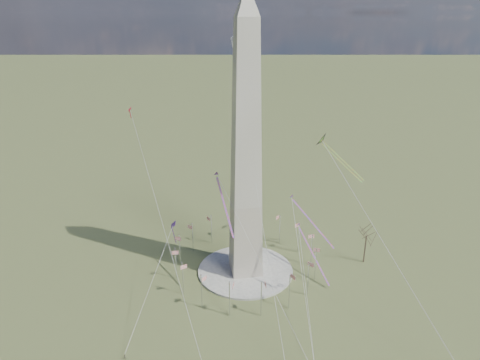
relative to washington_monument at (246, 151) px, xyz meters
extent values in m
plane|color=#465229|center=(0.00, 0.00, -47.95)|extent=(2000.00, 2000.00, 0.00)
cylinder|color=beige|center=(0.00, 0.00, -47.55)|extent=(36.00, 36.00, 0.80)
cylinder|color=white|center=(26.00, 0.00, -41.45)|extent=(0.36, 0.36, 13.00)
cube|color=red|center=(26.00, 1.30, -36.15)|extent=(2.40, 0.08, 1.50)
cylinder|color=white|center=(24.02, 9.95, -41.45)|extent=(0.36, 0.36, 13.00)
cube|color=red|center=(23.52, 11.15, -36.15)|extent=(2.25, 0.99, 1.50)
cylinder|color=white|center=(18.38, 18.38, -41.45)|extent=(0.36, 0.36, 13.00)
cube|color=red|center=(17.47, 19.30, -36.15)|extent=(1.75, 1.75, 1.50)
cylinder|color=white|center=(9.95, 24.02, -41.45)|extent=(0.36, 0.36, 13.00)
cube|color=red|center=(8.75, 24.52, -36.15)|extent=(0.99, 2.25, 1.50)
cylinder|color=white|center=(0.00, 26.00, -41.45)|extent=(0.36, 0.36, 13.00)
cube|color=red|center=(-1.30, 26.00, -36.15)|extent=(0.08, 2.40, 1.50)
cylinder|color=white|center=(-9.95, 24.02, -41.45)|extent=(0.36, 0.36, 13.00)
cube|color=red|center=(-11.15, 23.52, -36.15)|extent=(0.99, 2.25, 1.50)
cylinder|color=white|center=(-18.38, 18.38, -41.45)|extent=(0.36, 0.36, 13.00)
cube|color=red|center=(-19.30, 17.47, -36.15)|extent=(1.75, 1.75, 1.50)
cylinder|color=white|center=(-24.02, 9.95, -41.45)|extent=(0.36, 0.36, 13.00)
cube|color=red|center=(-24.52, 8.75, -36.15)|extent=(2.25, 0.99, 1.50)
cylinder|color=white|center=(-26.00, 0.00, -41.45)|extent=(0.36, 0.36, 13.00)
cube|color=red|center=(-26.00, -1.30, -36.15)|extent=(2.40, 0.08, 1.50)
cylinder|color=white|center=(-24.02, -9.95, -41.45)|extent=(0.36, 0.36, 13.00)
cube|color=red|center=(-23.52, -11.15, -36.15)|extent=(2.25, 0.99, 1.50)
cylinder|color=white|center=(-18.38, -18.38, -41.45)|extent=(0.36, 0.36, 13.00)
cube|color=red|center=(-17.47, -19.30, -36.15)|extent=(1.75, 1.75, 1.50)
cylinder|color=white|center=(-9.95, -24.02, -41.45)|extent=(0.36, 0.36, 13.00)
cube|color=red|center=(-8.75, -24.52, -36.15)|extent=(0.99, 2.25, 1.50)
cylinder|color=white|center=(0.00, -26.00, -41.45)|extent=(0.36, 0.36, 13.00)
cube|color=red|center=(1.30, -26.00, -36.15)|extent=(0.08, 2.40, 1.50)
cylinder|color=white|center=(9.95, -24.02, -41.45)|extent=(0.36, 0.36, 13.00)
cube|color=red|center=(11.15, -23.52, -36.15)|extent=(0.99, 2.25, 1.50)
cylinder|color=white|center=(18.38, -18.38, -41.45)|extent=(0.36, 0.36, 13.00)
cube|color=red|center=(19.30, -17.47, -36.15)|extent=(1.75, 1.75, 1.50)
cylinder|color=white|center=(24.02, -9.95, -41.45)|extent=(0.36, 0.36, 13.00)
cube|color=red|center=(24.52, -8.75, -36.15)|extent=(2.25, 0.99, 1.50)
cylinder|color=#4D362E|center=(47.28, -1.89, -42.12)|extent=(0.50, 0.50, 11.66)
imported|color=gray|center=(-42.28, -37.15, -47.19)|extent=(0.93, 0.87, 1.52)
cube|color=orange|center=(39.72, 8.02, -8.79)|extent=(12.31, 12.46, 11.97)
cube|color=orange|center=(38.16, 6.48, -8.79)|extent=(12.31, 12.46, 11.97)
cube|color=#41186F|center=(-25.98, 4.27, -27.81)|extent=(1.96, 3.14, 2.54)
cube|color=red|center=(-25.98, 4.27, -32.00)|extent=(1.67, 3.00, 8.77)
cube|color=red|center=(19.28, -16.67, -20.79)|extent=(10.18, 15.65, 11.36)
cube|color=red|center=(-8.44, -6.05, -17.14)|extent=(2.99, 21.19, 13.32)
cube|color=red|center=(24.64, -5.97, -40.14)|extent=(5.85, 20.61, 13.23)
cube|color=red|center=(-40.13, 41.32, 7.36)|extent=(1.31, 1.90, 1.73)
cube|color=red|center=(-40.13, 41.32, 5.47)|extent=(0.61, 1.50, 3.96)
cube|color=silver|center=(3.32, 48.41, 34.41)|extent=(1.55, 2.30, 1.79)
cube|color=silver|center=(3.32, 48.41, 32.45)|extent=(1.11, 1.38, 4.10)
camera|label=1|loc=(-27.18, -136.27, 43.98)|focal=32.00mm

